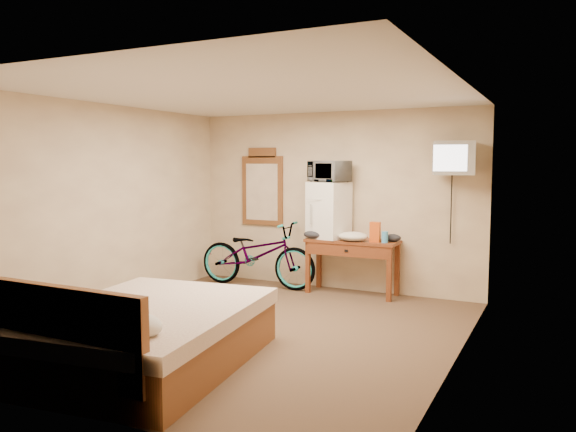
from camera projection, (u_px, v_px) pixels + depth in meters
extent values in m
plane|color=#493424|center=(254.00, 330.00, 6.01)|extent=(4.60, 4.60, 0.00)
plane|color=silver|center=(253.00, 93.00, 5.77)|extent=(4.60, 4.60, 0.00)
cube|color=beige|center=(334.00, 201.00, 7.94)|extent=(4.20, 0.04, 2.50)
cube|color=beige|center=(86.00, 241.00, 3.84)|extent=(4.20, 0.04, 2.50)
cube|color=beige|center=(104.00, 207.00, 6.82)|extent=(0.04, 4.60, 2.50)
cube|color=beige|center=(459.00, 224.00, 4.96)|extent=(0.04, 4.60, 2.50)
cube|color=silver|center=(329.00, 224.00, 8.00)|extent=(0.08, 0.01, 0.13)
cube|color=brown|center=(352.00, 241.00, 7.60)|extent=(1.25, 0.49, 0.04)
cube|color=brown|center=(308.00, 267.00, 7.72)|extent=(0.06, 0.06, 0.71)
cube|color=brown|center=(389.00, 275.00, 7.21)|extent=(0.06, 0.06, 0.71)
cube|color=brown|center=(319.00, 263.00, 8.06)|extent=(0.06, 0.06, 0.71)
cube|color=brown|center=(397.00, 270.00, 7.55)|extent=(0.06, 0.06, 0.71)
cube|color=brown|center=(347.00, 251.00, 7.42)|extent=(1.13, 0.05, 0.16)
cube|color=black|center=(346.00, 251.00, 7.40)|extent=(0.05, 0.02, 0.03)
cube|color=white|center=(329.00, 210.00, 7.73)|extent=(0.57, 0.55, 0.77)
cube|color=#A1A19C|center=(322.00, 200.00, 7.51)|extent=(0.47, 0.01, 0.00)
cylinder|color=#A1A19C|center=(311.00, 214.00, 7.61)|extent=(0.02, 0.02, 0.28)
imported|color=white|center=(329.00, 171.00, 7.68)|extent=(0.62, 0.52, 0.29)
cube|color=#CF4B12|center=(375.00, 232.00, 7.35)|extent=(0.14, 0.08, 0.27)
cylinder|color=#3F99D9|center=(385.00, 237.00, 7.30)|extent=(0.08, 0.08, 0.15)
ellipsoid|color=beige|center=(353.00, 236.00, 7.45)|extent=(0.40, 0.31, 0.12)
ellipsoid|color=black|center=(314.00, 234.00, 7.70)|extent=(0.30, 0.23, 0.11)
ellipsoid|color=black|center=(393.00, 238.00, 7.41)|extent=(0.22, 0.18, 0.10)
cube|color=black|center=(457.00, 166.00, 7.14)|extent=(0.14, 0.02, 0.14)
cylinder|color=black|center=(456.00, 166.00, 7.10)|extent=(0.05, 0.30, 0.05)
cube|color=#A1A19C|center=(453.00, 158.00, 6.89)|extent=(0.56, 0.51, 0.41)
cube|color=white|center=(450.00, 158.00, 6.71)|extent=(0.38, 0.12, 0.32)
cube|color=black|center=(456.00, 158.00, 7.08)|extent=(0.29, 0.09, 0.26)
cube|color=brown|center=(262.00, 191.00, 8.42)|extent=(0.68, 0.04, 1.03)
cube|color=brown|center=(262.00, 153.00, 8.37)|extent=(0.45, 0.04, 0.14)
cube|color=white|center=(262.00, 192.00, 8.40)|extent=(0.54, 0.01, 0.84)
imported|color=black|center=(257.00, 254.00, 8.09)|extent=(1.83, 0.70, 0.95)
cube|color=brown|center=(149.00, 342.00, 4.98)|extent=(1.85, 2.31, 0.40)
cube|color=beige|center=(148.00, 315.00, 4.95)|extent=(1.90, 2.36, 0.14)
cube|color=brown|center=(60.00, 333.00, 4.09)|extent=(1.60, 0.08, 0.70)
ellipsoid|color=silver|center=(58.00, 313.00, 4.53)|extent=(0.57, 0.35, 0.20)
ellipsoid|color=silver|center=(129.00, 325.00, 4.20)|extent=(0.57, 0.35, 0.20)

